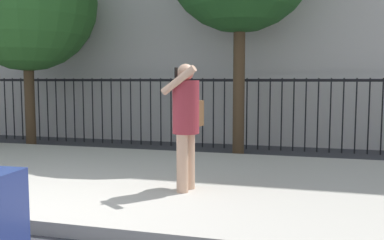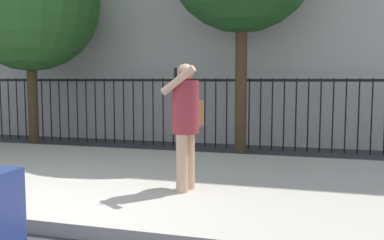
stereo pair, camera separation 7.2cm
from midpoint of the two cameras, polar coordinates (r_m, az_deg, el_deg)
The scene contains 5 objects.
ground_plane at distance 4.96m, azimuth -23.27°, elevation -13.50°, with size 60.00×60.00×0.00m, color #333338.
sidewalk at distance 6.71m, azimuth -11.26°, elevation -7.53°, with size 28.00×4.40×0.15m, color #B2ADA3.
iron_fence at distance 9.99m, azimuth -1.61°, elevation 2.31°, with size 12.03×0.04×1.60m.
pedestrian_on_phone at distance 5.42m, azimuth -0.37°, elevation 0.32°, with size 0.48×0.69×1.62m.
street_tree_mid at distance 10.67m, azimuth -20.75°, elevation 14.61°, with size 3.17×3.17×4.92m.
Camera 2 is at (3.05, -3.60, 1.58)m, focal length 39.89 mm.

